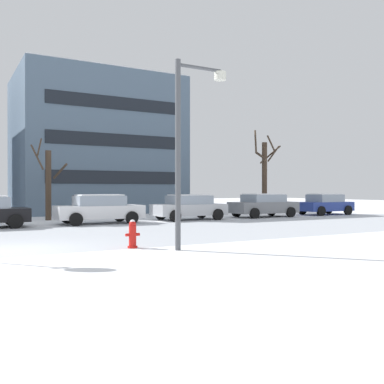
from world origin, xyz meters
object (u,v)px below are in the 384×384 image
(street_lamp, at_px, (187,134))
(parked_car_gray, at_px, (263,205))
(parked_car_blue, at_px, (325,204))
(fire_hydrant, at_px, (133,234))
(parked_car_white, at_px, (99,209))
(parked_car_silver, at_px, (189,207))

(street_lamp, bearing_deg, parked_car_gray, 43.78)
(street_lamp, relative_size, parked_car_gray, 1.27)
(street_lamp, distance_m, parked_car_blue, 20.10)
(fire_hydrant, xyz_separation_m, parked_car_white, (1.93, 9.58, 0.33))
(parked_car_silver, height_order, parked_car_blue, same)
(parked_car_white, bearing_deg, parked_car_blue, 0.81)
(parked_car_blue, bearing_deg, parked_car_silver, 179.92)
(fire_hydrant, xyz_separation_m, parked_car_blue, (17.97, 9.81, 0.31))
(fire_hydrant, distance_m, parked_car_gray, 15.99)
(parked_car_white, xyz_separation_m, parked_car_silver, (5.35, 0.24, -0.01))
(street_lamp, bearing_deg, fire_hydrant, 140.00)
(fire_hydrant, distance_m, parked_car_blue, 20.47)
(fire_hydrant, distance_m, street_lamp, 3.37)
(fire_hydrant, bearing_deg, street_lamp, -40.00)
(parked_car_gray, xyz_separation_m, parked_car_blue, (5.35, -0.00, -0.02))
(street_lamp, height_order, parked_car_silver, street_lamp)
(fire_hydrant, xyz_separation_m, street_lamp, (1.27, -1.07, 2.93))
(parked_car_silver, xyz_separation_m, parked_car_gray, (5.35, -0.01, 0.01))
(parked_car_white, bearing_deg, parked_car_gray, 1.21)
(parked_car_white, xyz_separation_m, parked_car_gray, (10.69, 0.23, 0.00))
(street_lamp, bearing_deg, parked_car_white, 86.46)
(parked_car_white, distance_m, parked_car_gray, 10.69)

